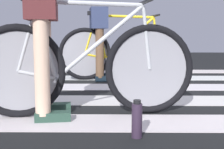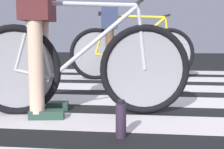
{
  "view_description": "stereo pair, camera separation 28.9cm",
  "coord_description": "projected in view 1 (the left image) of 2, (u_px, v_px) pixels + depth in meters",
  "views": [
    {
      "loc": [
        -0.69,
        -3.27,
        0.67
      ],
      "look_at": [
        -0.72,
        -0.43,
        0.29
      ],
      "focal_mm": 49.94,
      "sensor_mm": 36.0,
      "label": 1
    },
    {
      "loc": [
        -0.4,
        -3.27,
        0.67
      ],
      "look_at": [
        -0.72,
        -0.43,
        0.29
      ],
      "focal_mm": 49.94,
      "sensor_mm": 36.0,
      "label": 2
    }
  ],
  "objects": [
    {
      "name": "bicycle_1_of_2",
      "position": [
        85.0,
        67.0,
        2.41
      ],
      "size": [
        1.73,
        0.53,
        0.93
      ],
      "rotation": [
        0.0,
        0.0,
        0.14
      ],
      "color": "black",
      "rests_on": "ground"
    },
    {
      "name": "ground",
      "position": [
        180.0,
        95.0,
        3.32
      ],
      "size": [
        18.0,
        14.0,
        0.02
      ],
      "color": "black"
    },
    {
      "name": "bicycle_2_of_2",
      "position": [
        121.0,
        52.0,
        4.31
      ],
      "size": [
        1.73,
        0.53,
        0.93
      ],
      "rotation": [
        0.0,
        0.0,
        0.14
      ],
      "color": "black",
      "rests_on": "ground"
    },
    {
      "name": "cyclist_2_of_2",
      "position": [
        99.0,
        34.0,
        4.24
      ],
      "size": [
        0.36,
        0.44,
        0.98
      ],
      "rotation": [
        0.0,
        0.0,
        0.14
      ],
      "color": "brown",
      "rests_on": "ground"
    },
    {
      "name": "cyclist_1_of_2",
      "position": [
        43.0,
        31.0,
        2.34
      ],
      "size": [
        0.36,
        0.44,
        1.02
      ],
      "rotation": [
        0.0,
        0.0,
        0.14
      ],
      "color": "beige",
      "rests_on": "ground"
    },
    {
      "name": "crosswalk_markings",
      "position": [
        183.0,
        93.0,
        3.35
      ],
      "size": [
        5.4,
        4.24,
        0.0
      ],
      "color": "silver",
      "rests_on": "ground"
    },
    {
      "name": "water_bottle",
      "position": [
        137.0,
        120.0,
        1.92
      ],
      "size": [
        0.07,
        0.07,
        0.24
      ],
      "color": "#2F2235",
      "rests_on": "ground"
    }
  ]
}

